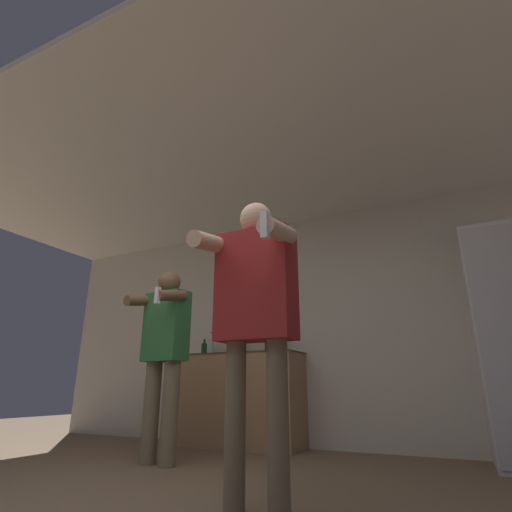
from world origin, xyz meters
TOP-DOWN VIEW (x-y plane):
  - wall_back at (0.00, 2.93)m, footprint 7.00×0.06m
  - ceiling_slab at (0.00, 1.45)m, footprint 7.00×3.42m
  - counter at (-0.62, 2.65)m, footprint 1.37×0.54m
  - bottle_green_wine at (-0.33, 2.72)m, footprint 0.07×0.07m
  - bottle_red_label at (-1.07, 2.72)m, footprint 0.06×0.06m
  - bottle_dark_rum at (-0.21, 2.72)m, footprint 0.08×0.08m
  - bottle_tall_gin at (-1.17, 2.72)m, footprint 0.07×0.07m
  - bottle_clear_vodka at (-0.67, 2.72)m, footprint 0.09×0.09m
  - person_woman_foreground at (0.57, 0.59)m, footprint 0.53×0.45m
  - person_man_side at (-0.76, 1.47)m, footprint 0.52×0.48m

SIDE VIEW (x-z plane):
  - counter at x=-0.62m, z-range 0.00..0.97m
  - person_man_side at x=-0.76m, z-range 0.12..1.76m
  - person_woman_foreground at x=0.57m, z-range 0.20..1.88m
  - bottle_tall_gin at x=-1.17m, z-range 0.94..1.16m
  - bottle_clear_vodka at x=-0.67m, z-range 0.93..1.20m
  - bottle_green_wine at x=-0.33m, z-range 0.93..1.23m
  - bottle_red_label at x=-1.07m, z-range 0.94..1.22m
  - bottle_dark_rum at x=-0.21m, z-range 0.93..1.24m
  - wall_back at x=0.00m, z-range 0.00..2.55m
  - ceiling_slab at x=0.00m, z-range 2.55..2.60m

